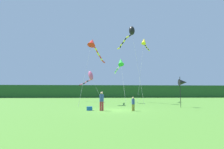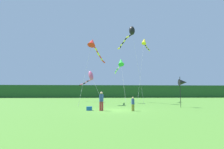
% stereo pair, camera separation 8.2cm
% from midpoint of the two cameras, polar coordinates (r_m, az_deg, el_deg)
% --- Properties ---
extents(ground_plane, '(120.00, 120.00, 0.00)m').
position_cam_midpoint_polar(ground_plane, '(17.44, 1.24, -10.93)').
color(ground_plane, '#4C842D').
extents(distant_treeline, '(108.00, 3.11, 4.13)m').
position_cam_midpoint_polar(distant_treeline, '(62.32, -2.50, -5.25)').
color(distant_treeline, '#234C23').
rests_on(distant_treeline, ground).
extents(person_adult, '(0.37, 0.37, 1.70)m').
position_cam_midpoint_polar(person_adult, '(16.82, -3.36, -7.86)').
color(person_adult, '#B23338').
rests_on(person_adult, ground).
extents(person_child, '(0.27, 0.27, 1.23)m').
position_cam_midpoint_polar(person_child, '(16.69, 6.39, -8.77)').
color(person_child, olive).
rests_on(person_child, ground).
extents(cooler_box, '(0.51, 0.35, 0.35)m').
position_cam_midpoint_polar(cooler_box, '(17.23, -7.07, -10.36)').
color(cooler_box, '#1959B2').
rests_on(cooler_box, ground).
extents(banner_flag_pole, '(0.90, 0.70, 3.38)m').
position_cam_midpoint_polar(banner_flag_pole, '(22.19, 20.91, -2.33)').
color(banner_flag_pole, black).
rests_on(banner_flag_pole, ground).
extents(kite_rainbow, '(4.59, 6.07, 5.60)m').
position_cam_midpoint_polar(kite_rainbow, '(33.13, -6.91, -0.66)').
color(kite_rainbow, '#B2B2B2').
rests_on(kite_rainbow, ground).
extents(kite_green, '(1.20, 8.97, 7.49)m').
position_cam_midpoint_polar(kite_green, '(30.53, 2.48, 3.63)').
color(kite_green, '#B2B2B2').
rests_on(kite_green, ground).
extents(kite_yellow, '(4.13, 7.24, 11.86)m').
position_cam_midpoint_polar(kite_yellow, '(35.27, 9.83, 9.87)').
color(kite_yellow, '#B2B2B2').
rests_on(kite_yellow, ground).
extents(kite_red, '(3.40, 10.24, 9.38)m').
position_cam_midpoint_polar(kite_red, '(26.98, -5.91, 9.13)').
color(kite_red, '#B2B2B2').
rests_on(kite_red, ground).
extents(kite_black, '(2.68, 9.39, 12.23)m').
position_cam_midpoint_polar(kite_black, '(30.58, 5.63, 12.70)').
color(kite_black, '#B2B2B2').
rests_on(kite_black, ground).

